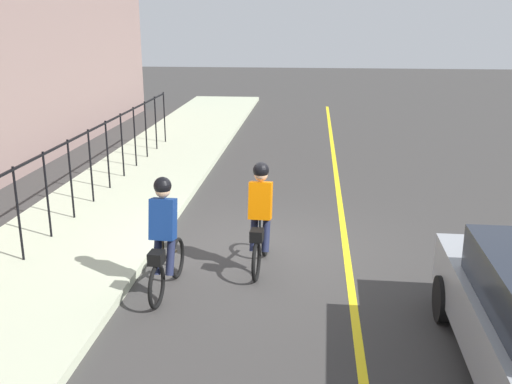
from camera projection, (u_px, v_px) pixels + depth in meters
ground_plane at (257, 250)px, 10.64m from camera, size 80.00×80.00×0.00m
lane_line_centre at (346, 253)px, 10.49m from camera, size 36.00×0.12×0.01m
sidewalk at (75, 239)px, 10.93m from camera, size 40.00×3.20×0.15m
iron_fence at (70, 165)px, 11.59m from camera, size 15.20×0.04×1.60m
cyclist_lead at (261, 217)px, 9.57m from camera, size 1.71×0.38×1.83m
cyclist_follow at (164, 237)px, 8.70m from camera, size 1.71×0.38×1.83m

